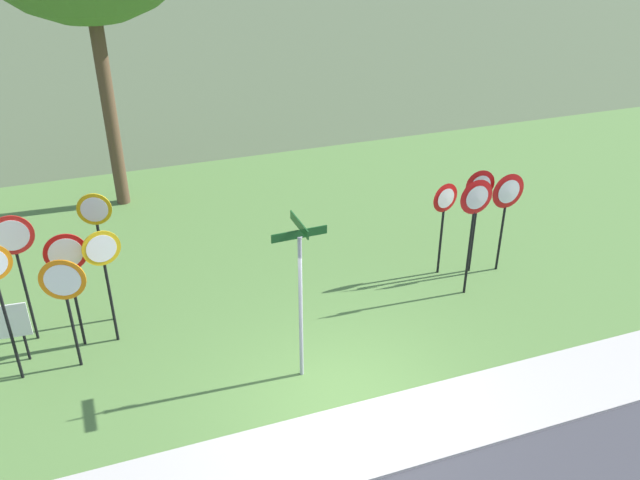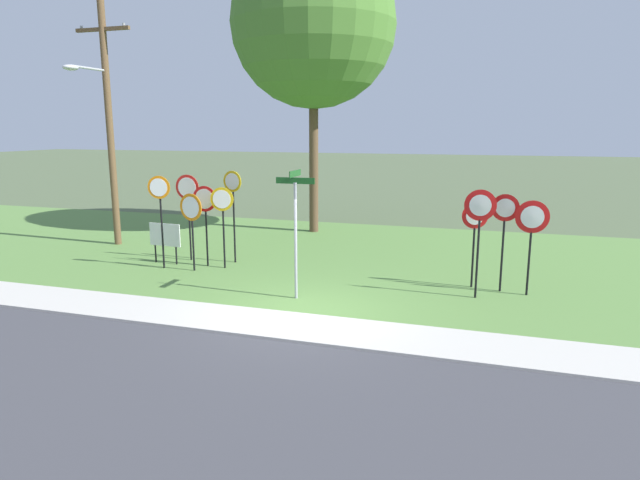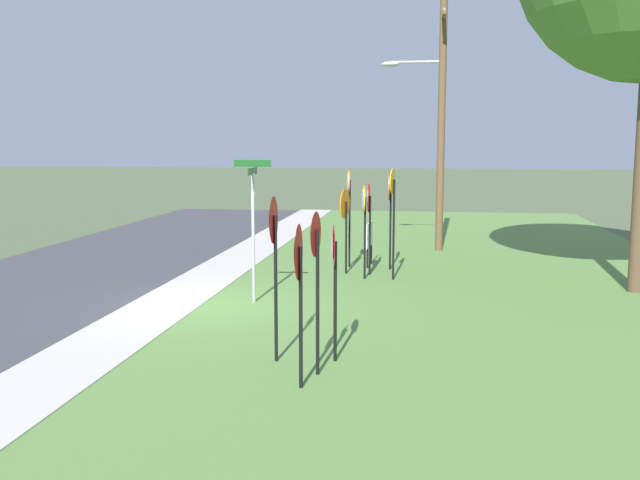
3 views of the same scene
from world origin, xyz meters
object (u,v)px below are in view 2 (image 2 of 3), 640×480
at_px(stop_sign_far_left, 188,198).
at_px(yield_sign_far_left, 532,225).
at_px(stop_sign_far_right, 205,208).
at_px(notice_board, 165,237).
at_px(stop_sign_near_left, 160,202).
at_px(stop_sign_center_tall, 191,215).
at_px(stop_sign_near_right, 222,210).
at_px(street_name_post, 296,224).
at_px(yield_sign_far_right, 475,226).
at_px(yield_sign_near_left, 504,220).
at_px(stop_sign_far_center, 233,198).
at_px(oak_tree_left, 313,24).
at_px(yield_sign_near_right, 480,217).

xyz_separation_m(stop_sign_far_left, yield_sign_far_left, (9.99, -0.78, -0.20)).
relative_size(stop_sign_far_right, notice_board, 1.95).
height_order(stop_sign_near_left, stop_sign_center_tall, stop_sign_near_left).
height_order(stop_sign_near_right, notice_board, stop_sign_near_right).
bearing_deg(street_name_post, yield_sign_far_left, 17.94).
xyz_separation_m(stop_sign_center_tall, yield_sign_far_right, (7.86, 0.69, -0.01)).
height_order(stop_sign_near_right, stop_sign_center_tall, stop_sign_near_right).
distance_m(yield_sign_far_left, yield_sign_far_right, 1.40).
bearing_deg(stop_sign_far_left, yield_sign_near_left, -6.16).
distance_m(stop_sign_near_left, street_name_post, 5.06).
distance_m(stop_sign_far_center, stop_sign_far_right, 0.93).
xyz_separation_m(stop_sign_near_right, oak_tree_left, (0.68, 6.52, 6.20)).
bearing_deg(stop_sign_near_right, stop_sign_center_tall, -151.58).
bearing_deg(stop_sign_far_left, yield_sign_near_right, -11.36).
bearing_deg(notice_board, stop_sign_center_tall, -19.81).
height_order(stop_sign_far_left, stop_sign_far_center, stop_sign_far_center).
distance_m(stop_sign_near_left, yield_sign_near_left, 9.60).
xyz_separation_m(stop_sign_near_right, yield_sign_far_right, (7.15, 0.13, -0.11)).
bearing_deg(oak_tree_left, stop_sign_far_left, -109.96).
distance_m(yield_sign_far_left, street_name_post, 5.77).
xyz_separation_m(stop_sign_far_right, stop_sign_center_tall, (-0.09, -0.65, -0.12)).
bearing_deg(stop_sign_far_left, stop_sign_near_right, -23.60).
relative_size(stop_sign_near_right, stop_sign_far_left, 0.89).
bearing_deg(stop_sign_near_left, stop_sign_near_right, 7.17).
bearing_deg(stop_sign_center_tall, stop_sign_near_left, -168.18).
distance_m(stop_sign_near_left, stop_sign_far_left, 1.18).
xyz_separation_m(stop_sign_near_left, street_name_post, (4.80, -1.59, -0.13)).
height_order(stop_sign_far_center, yield_sign_far_right, stop_sign_far_center).
relative_size(yield_sign_near_left, yield_sign_far_left, 1.05).
relative_size(stop_sign_far_right, stop_sign_center_tall, 1.07).
height_order(stop_sign_far_right, yield_sign_near_left, yield_sign_near_left).
relative_size(stop_sign_center_tall, yield_sign_near_left, 0.91).
bearing_deg(stop_sign_near_right, oak_tree_left, 73.94).
relative_size(yield_sign_near_right, notice_board, 2.15).
relative_size(stop_sign_far_center, yield_sign_near_right, 1.06).
distance_m(yield_sign_near_left, yield_sign_near_right, 0.98).
distance_m(stop_sign_far_left, yield_sign_far_left, 10.02).
relative_size(yield_sign_far_left, street_name_post, 0.76).
bearing_deg(yield_sign_near_right, yield_sign_far_right, 96.97).
bearing_deg(notice_board, stop_sign_far_center, 24.21).
bearing_deg(stop_sign_near_right, yield_sign_near_left, -10.52).
bearing_deg(stop_sign_near_right, notice_board, 170.01).
bearing_deg(yield_sign_far_right, street_name_post, -161.59).
xyz_separation_m(stop_sign_far_center, yield_sign_far_right, (7.17, -0.61, -0.38)).
distance_m(stop_sign_far_left, stop_sign_far_center, 1.48).
distance_m(yield_sign_far_right, notice_board, 9.19).
bearing_deg(yield_sign_far_right, yield_sign_near_right, -92.89).
xyz_separation_m(stop_sign_near_left, yield_sign_near_left, (9.59, 0.53, -0.12)).
bearing_deg(notice_board, stop_sign_near_left, -60.51).
xyz_separation_m(stop_sign_near_left, stop_sign_far_left, (0.24, 1.16, -0.00)).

